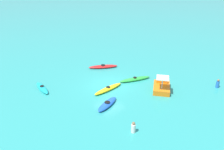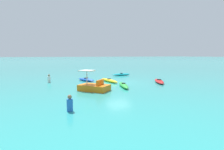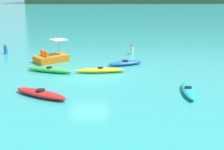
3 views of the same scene
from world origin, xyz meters
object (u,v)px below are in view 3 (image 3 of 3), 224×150
object	(u,v)px
person_near_shore	(6,49)
kayak_yellow	(100,70)
kayak_red	(41,93)
pedal_boat_orange	(51,57)
person_by_kayaks	(132,50)
kayak_green	(50,70)
kayak_blue	(125,63)
kayak_cyan	(188,91)

from	to	relation	value
person_near_shore	kayak_yellow	bearing A→B (deg)	-34.25
kayak_yellow	kayak_red	xyz separation A→B (m)	(-2.72, -4.65, 0.00)
pedal_boat_orange	person_near_shore	xyz separation A→B (m)	(-4.73, 2.88, 0.05)
person_by_kayaks	pedal_boat_orange	bearing A→B (deg)	-154.30
kayak_green	kayak_blue	distance (m)	5.51
kayak_yellow	kayak_red	size ratio (longest dim) A/B	1.05
kayak_cyan	kayak_red	xyz separation A→B (m)	(-7.61, -0.69, 0.00)
kayak_yellow	person_by_kayaks	size ratio (longest dim) A/B	3.86
kayak_green	kayak_yellow	xyz separation A→B (m)	(3.40, 0.00, 0.00)
kayak_cyan	person_near_shore	world-z (taller)	person_near_shore
kayak_cyan	pedal_boat_orange	world-z (taller)	pedal_boat_orange
person_near_shore	kayak_cyan	bearing A→B (deg)	-36.03
person_by_kayaks	kayak_green	bearing A→B (deg)	-133.03
kayak_yellow	pedal_boat_orange	bearing A→B (deg)	142.52
kayak_green	kayak_cyan	distance (m)	9.19
kayak_blue	person_near_shore	distance (m)	11.07
pedal_boat_orange	kayak_red	bearing A→B (deg)	-80.58
kayak_green	pedal_boat_orange	distance (m)	3.13
kayak_yellow	kayak_blue	distance (m)	2.72
pedal_boat_orange	person_by_kayaks	distance (m)	6.97
kayak_green	kayak_red	xyz separation A→B (m)	(0.69, -4.64, 0.00)
kayak_green	kayak_blue	xyz separation A→B (m)	(5.08, 2.14, 0.00)
pedal_boat_orange	person_near_shore	bearing A→B (deg)	148.69
kayak_red	person_near_shore	distance (m)	12.17
kayak_blue	kayak_green	bearing A→B (deg)	-157.11
pedal_boat_orange	kayak_blue	bearing A→B (deg)	-9.28
kayak_green	kayak_cyan	bearing A→B (deg)	-25.51
kayak_yellow	person_near_shore	world-z (taller)	person_near_shore
kayak_blue	pedal_boat_orange	xyz separation A→B (m)	(-5.67, 0.93, 0.17)
kayak_blue	pedal_boat_orange	size ratio (longest dim) A/B	0.98
kayak_blue	person_near_shore	size ratio (longest dim) A/B	3.10
kayak_yellow	kayak_red	bearing A→B (deg)	-120.33
kayak_red	person_near_shore	world-z (taller)	person_near_shore
kayak_yellow	person_by_kayaks	world-z (taller)	person_by_kayaks
kayak_green	kayak_cyan	size ratio (longest dim) A/B	1.23
kayak_cyan	person_near_shore	xyz separation A→B (m)	(-13.61, 9.90, 0.22)
kayak_red	person_by_kayaks	size ratio (longest dim) A/B	3.68
kayak_green	kayak_yellow	bearing A→B (deg)	0.07
kayak_blue	person_by_kayaks	size ratio (longest dim) A/B	3.10
kayak_green	person_near_shore	distance (m)	7.98
kayak_cyan	pedal_boat_orange	size ratio (longest dim) A/B	0.99
kayak_red	person_by_kayaks	xyz separation A→B (m)	(5.00, 10.74, 0.22)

